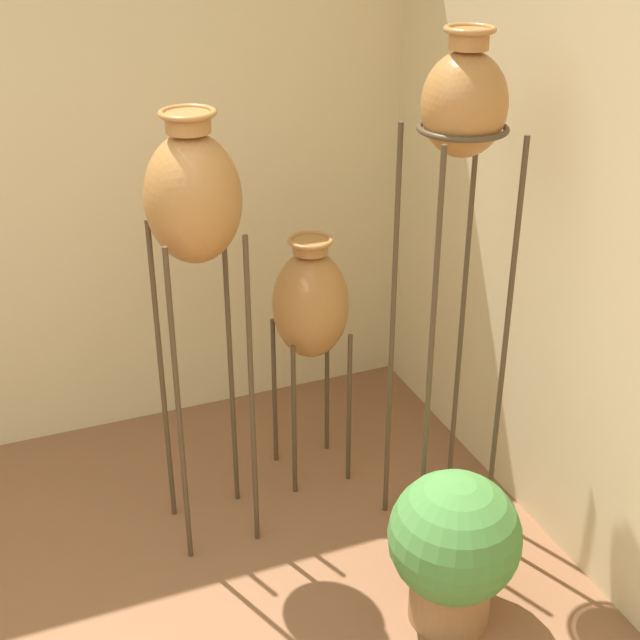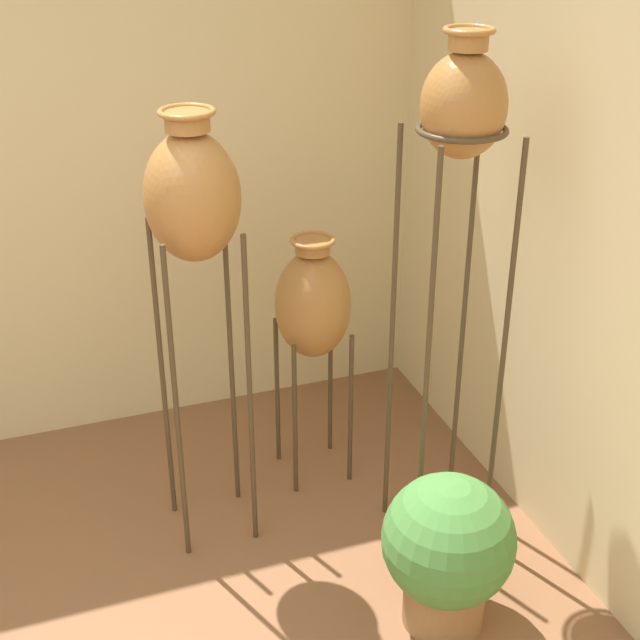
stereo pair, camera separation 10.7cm
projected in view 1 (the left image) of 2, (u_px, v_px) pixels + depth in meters
The scene contains 4 objects.
vase_stand_tall at pixel (463, 124), 2.90m from camera, with size 0.32×0.32×1.96m.
vase_stand_medium at pixel (193, 204), 3.01m from camera, with size 0.33×0.33×1.70m.
vase_stand_short at pixel (311, 306), 3.61m from camera, with size 0.31×0.31×1.10m.
potted_plant at pixel (454, 546), 3.05m from camera, with size 0.46×0.46×0.59m.
Camera 1 is at (0.29, -1.56, 2.39)m, focal length 50.00 mm.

